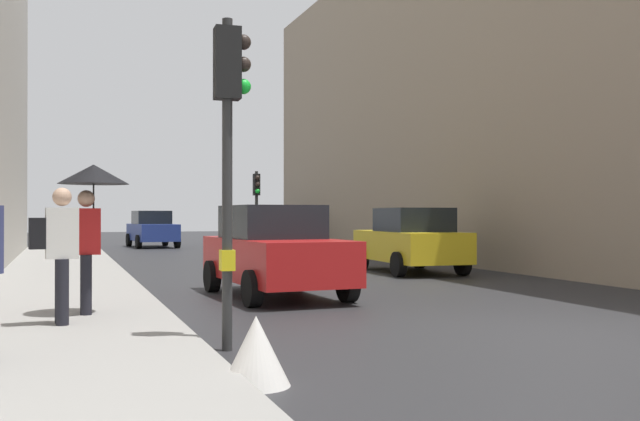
{
  "coord_description": "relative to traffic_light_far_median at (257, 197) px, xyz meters",
  "views": [
    {
      "loc": [
        -6.46,
        -8.16,
        1.58
      ],
      "look_at": [
        0.19,
        10.65,
        1.69
      ],
      "focal_mm": 40.98,
      "sensor_mm": 36.0,
      "label": 1
    }
  ],
  "objects": [
    {
      "name": "car_yellow_taxi",
      "position": [
        1.87,
        -9.54,
        -1.38
      ],
      "size": [
        2.18,
        4.28,
        1.76
      ],
      "color": "yellow",
      "rests_on": "ground"
    },
    {
      "name": "car_red_sedan",
      "position": [
        -3.25,
        -13.95,
        -1.38
      ],
      "size": [
        2.22,
        4.3,
        1.76
      ],
      "color": "red",
      "rests_on": "ground"
    },
    {
      "name": "car_silver_hatchback",
      "position": [
        1.39,
        5.44,
        -1.38
      ],
      "size": [
        2.16,
        4.27,
        1.76
      ],
      "color": "#BCBCC1",
      "rests_on": "ground"
    },
    {
      "name": "sidewalk_kerb",
      "position": [
        -7.08,
        -13.36,
        -2.17
      ],
      "size": [
        2.94,
        40.0,
        0.16
      ],
      "primitive_type": "cube",
      "color": "gray",
      "rests_on": "ground"
    },
    {
      "name": "traffic_light_far_median",
      "position": [
        0.0,
        0.0,
        0.0
      ],
      "size": [
        0.25,
        0.43,
        3.26
      ],
      "color": "#2D2D2D",
      "rests_on": "ground"
    },
    {
      "name": "car_blue_van",
      "position": [
        -3.01,
        8.52,
        -1.38
      ],
      "size": [
        2.27,
        4.33,
        1.76
      ],
      "color": "navy",
      "rests_on": "ground"
    },
    {
      "name": "pedestrian_with_umbrella",
      "position": [
        -6.73,
        -16.58,
        -0.41
      ],
      "size": [
        1.0,
        1.0,
        2.14
      ],
      "color": "black",
      "rests_on": "sidewalk_kerb"
    },
    {
      "name": "ground_plane",
      "position": [
        -0.66,
        -19.36,
        -2.25
      ],
      "size": [
        120.0,
        120.0,
        0.0
      ],
      "primitive_type": "plane",
      "color": "#28282B"
    },
    {
      "name": "warning_sign_triangle",
      "position": [
        -5.43,
        -20.98,
        -1.93
      ],
      "size": [
        0.64,
        0.64,
        0.65
      ],
      "primitive_type": "cone",
      "color": "silver",
      "rests_on": "ground"
    },
    {
      "name": "pedestrian_with_black_backpack",
      "position": [
        -7.17,
        -17.49,
        -1.09
      ],
      "size": [
        0.62,
        0.36,
        1.77
      ],
      "color": "black",
      "rests_on": "sidewalk_kerb"
    },
    {
      "name": "traffic_light_near_left",
      "position": [
        -5.29,
        -19.17,
        0.41
      ],
      "size": [
        0.43,
        0.25,
        3.86
      ],
      "color": "#2D2D2D",
      "rests_on": "ground"
    },
    {
      "name": "building_facade_right",
      "position": [
        10.3,
        -5.42,
        3.62
      ],
      "size": [
        12.0,
        32.31,
        11.75
      ],
      "primitive_type": "cube",
      "color": "gray",
      "rests_on": "ground"
    }
  ]
}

